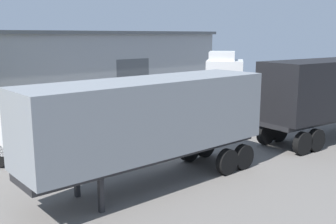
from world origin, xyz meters
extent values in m
plane|color=slate|center=(0.00, 0.00, 0.00)|extent=(60.00, 60.00, 0.00)
cube|color=#93999E|center=(0.00, 17.10, 2.76)|extent=(33.50, 6.20, 5.53)
cube|color=#474C51|center=(0.00, 17.10, 5.65)|extent=(34.00, 6.70, 0.25)
cube|color=#4C5156|center=(7.37, 14.03, 1.80)|extent=(3.20, 0.08, 3.60)
cube|color=silver|center=(9.10, 5.98, 2.17)|extent=(3.45, 3.43, 3.28)
cube|color=silver|center=(8.98, 6.13, 4.09)|extent=(2.69, 2.62, 0.60)
cube|color=black|center=(9.83, 5.06, 2.82)|extent=(1.69, 1.37, 1.18)
cube|color=#232326|center=(7.04, 8.58, 0.65)|extent=(4.21, 4.57, 0.24)
cylinder|color=#B2B2B7|center=(8.19, 8.73, 0.48)|extent=(1.12, 1.21, 0.56)
cylinder|color=black|center=(10.34, 6.19, 0.53)|extent=(0.89, 1.01, 1.05)
cylinder|color=black|center=(8.61, 4.82, 0.53)|extent=(0.89, 1.01, 1.05)
cylinder|color=black|center=(7.45, 9.83, 0.53)|extent=(0.89, 1.01, 1.05)
cylinder|color=black|center=(5.72, 8.46, 0.53)|extent=(0.89, 1.01, 1.05)
cylinder|color=black|center=(6.89, 10.53, 0.53)|extent=(0.89, 1.01, 1.05)
cylinder|color=black|center=(5.16, 9.17, 0.53)|extent=(0.89, 1.01, 1.05)
cube|color=gray|center=(-2.77, -0.56, 2.65)|extent=(9.66, 2.72, 2.61)
cube|color=#232326|center=(-2.77, -0.56, 1.23)|extent=(9.65, 1.97, 0.24)
cube|color=#232326|center=(-5.39, -1.30, 0.56)|extent=(0.16, 0.16, 1.11)
cube|color=#232326|center=(-5.35, 0.30, 0.56)|extent=(0.16, 0.16, 1.11)
cylinder|color=black|center=(0.21, -1.73, 0.52)|extent=(1.05, 0.32, 1.04)
cylinder|color=black|center=(0.26, 0.47, 0.52)|extent=(1.05, 0.32, 1.04)
cylinder|color=black|center=(1.21, -1.76, 0.52)|extent=(1.05, 0.32, 1.04)
cylinder|color=black|center=(1.26, 0.44, 0.52)|extent=(1.05, 0.32, 1.04)
cube|color=black|center=(8.90, -1.77, 2.79)|extent=(9.76, 3.62, 2.88)
cube|color=#232326|center=(8.90, -1.77, 1.23)|extent=(9.67, 2.87, 0.24)
cylinder|color=black|center=(6.09, -0.33, 0.55)|extent=(1.13, 0.43, 1.10)
cylinder|color=black|center=(5.83, -2.51, 0.55)|extent=(1.13, 0.43, 1.10)
cylinder|color=black|center=(5.10, -0.21, 0.55)|extent=(1.13, 0.43, 1.10)
cylinder|color=black|center=(4.83, -2.39, 0.55)|extent=(1.13, 0.43, 1.10)
cube|color=silver|center=(-5.74, 6.26, 1.63)|extent=(3.06, 2.96, 2.20)
cube|color=black|center=(-5.18, 5.52, 2.02)|extent=(1.66, 1.28, 0.88)
cylinder|color=black|center=(-4.63, 6.53, 0.53)|extent=(0.88, 1.02, 1.06)
camera|label=1|loc=(-11.53, -11.31, 5.51)|focal=42.00mm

